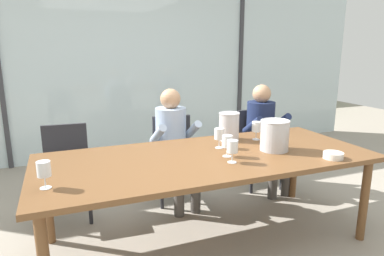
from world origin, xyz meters
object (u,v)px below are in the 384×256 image
Objects in this scene: wine_glass_near_bucket at (232,147)px; ice_bucket_secondary at (275,135)px; person_navy_polo at (264,130)px; wine_glass_spare_empty at (256,127)px; dining_table at (208,162)px; wine_glass_by_right_taster at (227,142)px; chair_center at (257,141)px; wine_glass_by_left_taster at (219,135)px; chair_left_of_center at (174,151)px; chair_near_curtain at (66,164)px; ice_bucket_primary at (229,126)px; tasting_bowl at (333,155)px; person_pale_blue_shirt at (174,139)px; wine_glass_center_pour at (44,170)px.

ice_bucket_secondary is at bearing 17.58° from wine_glass_near_bucket.
person_navy_polo is 0.75m from wine_glass_spare_empty.
dining_table is at bearing -156.11° from wine_glass_spare_empty.
wine_glass_near_bucket reaches higher than dining_table.
chair_center is at bearing 47.87° from wine_glass_by_right_taster.
dining_table is 10.33× the size of ice_bucket_secondary.
ice_bucket_secondary reaches higher than wine_glass_by_left_taster.
chair_left_of_center is at bearing 99.76° from wine_glass_by_left_taster.
chair_near_curtain is 2.16m from person_navy_polo.
ice_bucket_secondary is at bearing -64.77° from ice_bucket_primary.
wine_glass_near_bucket is at bearing -101.34° from wine_glass_by_left_taster.
ice_bucket_secondary is at bearing 130.15° from tasting_bowl.
tasting_bowl is (0.51, -0.79, -0.11)m from ice_bucket_primary.
person_pale_blue_shirt is at bearing -101.14° from chair_left_of_center.
tasting_bowl is at bearing -92.17° from chair_center.
ice_bucket_primary reaches higher than wine_glass_by_left_taster.
person_navy_polo is 6.93× the size of wine_glass_by_left_taster.
chair_left_of_center is 0.23m from person_pale_blue_shirt.
wine_glass_by_right_taster is at bearing -78.81° from chair_left_of_center.
ice_bucket_primary is 0.51m from wine_glass_by_right_taster.
wine_glass_near_bucket and wine_glass_spare_empty have the same top height.
wine_glass_near_bucket reaches higher than chair_left_of_center.
wine_glass_spare_empty is at bearing -18.41° from chair_near_curtain.
wine_glass_by_right_taster is (0.13, -0.08, 0.18)m from dining_table.
wine_glass_by_left_taster is 1.00× the size of wine_glass_spare_empty.
person_pale_blue_shirt is 1.09m from person_navy_polo.
wine_glass_by_left_taster is at bearing -79.37° from person_pale_blue_shirt.
tasting_bowl is 0.88× the size of wine_glass_by_right_taster.
dining_table is 3.03× the size of chair_left_of_center.
ice_bucket_primary is at bearing 20.60° from wine_glass_center_pour.
tasting_bowl is (0.89, -1.27, 0.10)m from person_pale_blue_shirt.
person_navy_polo is 7.86× the size of tasting_bowl.
chair_near_curtain is 1.70m from wine_glass_near_bucket.
person_pale_blue_shirt is at bearing 177.11° from person_navy_polo.
person_pale_blue_shirt is at bearing 41.86° from wine_glass_center_pour.
wine_glass_by_left_taster is 1.00× the size of wine_glass_near_bucket.
dining_table is 3.03× the size of chair_center.
person_navy_polo is at bearing 47.18° from wine_glass_near_bucket.
person_navy_polo is (2.15, -0.12, 0.17)m from chair_near_curtain.
dining_table is at bearing 153.83° from tasting_bowl.
wine_glass_by_right_taster is (-0.95, -0.92, 0.19)m from person_navy_polo.
person_pale_blue_shirt is 6.93× the size of wine_glass_near_bucket.
person_pale_blue_shirt is 4.64× the size of ice_bucket_secondary.
chair_center is at bearing 27.82° from wine_glass_center_pour.
chair_near_curtain is at bearing 173.91° from person_navy_polo.
person_pale_blue_shirt is at bearing 98.67° from wine_glass_by_right_taster.
person_navy_polo is 4.60× the size of ice_bucket_primary.
wine_glass_spare_empty is (0.24, -0.08, -0.02)m from ice_bucket_primary.
wine_glass_center_pour is (-1.19, -1.07, 0.19)m from person_pale_blue_shirt.
chair_center is 1.44m from tasting_bowl.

